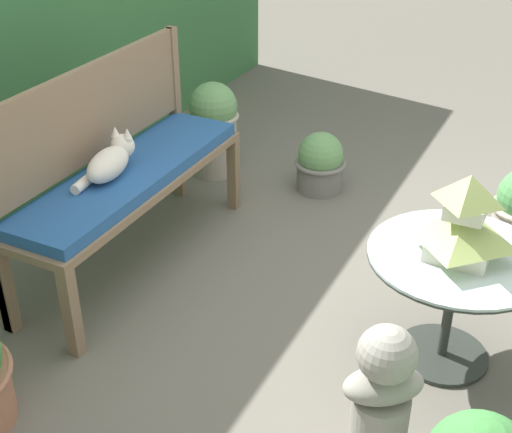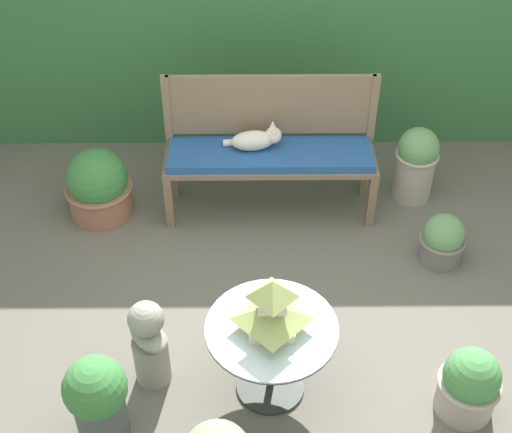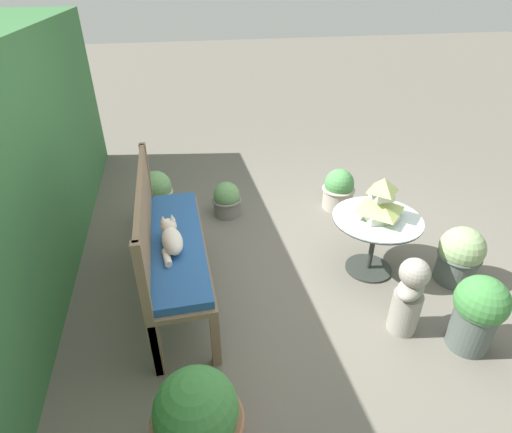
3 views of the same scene
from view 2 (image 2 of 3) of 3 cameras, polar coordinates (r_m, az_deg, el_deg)
name	(u,v)px [view 2 (image 2 of 3)]	position (r m, az deg, el deg)	size (l,w,h in m)	color
ground	(286,320)	(4.76, 2.45, -8.30)	(30.00, 30.00, 0.00)	#666056
foliage_hedge_back	(277,10)	(6.28, 1.72, 16.17)	(6.40, 1.08, 1.96)	#38703D
garden_bench	(270,159)	(5.28, 1.15, 4.59)	(1.56, 0.44, 0.56)	#7F664C
bench_backrest	(270,112)	(5.28, 1.14, 8.38)	(1.56, 0.06, 1.06)	#7F664C
cat	(256,139)	(5.21, 0.03, 6.20)	(0.43, 0.18, 0.21)	silver
patio_table	(271,341)	(4.09, 1.23, -9.89)	(0.75, 0.75, 0.55)	#2D332D
pagoda_birdhouse	(272,308)	(3.88, 1.29, -7.36)	(0.34, 0.34, 0.37)	silver
garden_bust	(149,343)	(4.26, -8.52, -9.96)	(0.32, 0.34, 0.64)	gray
potted_plant_patio_mid	(416,162)	(5.64, 12.67, 4.24)	(0.34, 0.34, 0.62)	#ADA393
potted_plant_hedge_corner	(98,186)	(5.52, -12.49, 2.39)	(0.51, 0.51, 0.56)	#9E664C
potted_plant_table_far	(443,240)	(5.21, 14.70, -1.82)	(0.33, 0.33, 0.39)	slate
potted_plant_bench_right	(469,384)	(4.34, 16.69, -12.73)	(0.37, 0.37, 0.47)	#ADA393
potted_plant_path_edge	(97,398)	(4.08, -12.57, -14.00)	(0.35, 0.35, 0.60)	#4C5651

